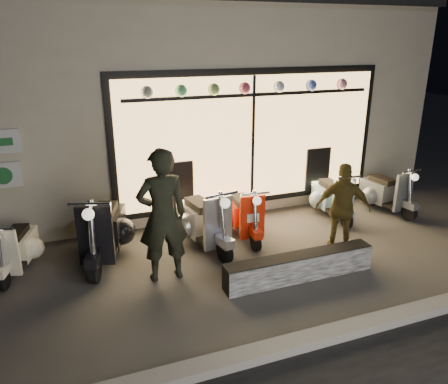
# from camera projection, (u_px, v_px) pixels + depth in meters

# --- Properties ---
(ground) EXTENTS (40.00, 40.00, 0.00)m
(ground) POSITION_uv_depth(u_px,v_px,m) (254.00, 264.00, 6.96)
(ground) COLOR #383533
(ground) RESTS_ON ground
(kerb) EXTENTS (40.00, 0.25, 0.12)m
(kerb) POSITION_uv_depth(u_px,v_px,m) (324.00, 336.00, 5.18)
(kerb) COLOR slate
(kerb) RESTS_ON ground
(shop_building) EXTENTS (10.20, 6.23, 4.20)m
(shop_building) POSITION_uv_depth(u_px,v_px,m) (172.00, 94.00, 10.65)
(shop_building) COLOR beige
(shop_building) RESTS_ON ground
(graffiti_barrier) EXTENTS (2.35, 0.28, 0.40)m
(graffiti_barrier) POSITION_uv_depth(u_px,v_px,m) (299.00, 267.00, 6.46)
(graffiti_barrier) COLOR black
(graffiti_barrier) RESTS_ON ground
(scooter_silver) EXTENTS (0.66, 1.54, 1.10)m
(scooter_silver) POSITION_uv_depth(u_px,v_px,m) (201.00, 220.00, 7.51)
(scooter_silver) COLOR black
(scooter_silver) RESTS_ON ground
(scooter_red) EXTENTS (0.49, 1.36, 0.97)m
(scooter_red) POSITION_uv_depth(u_px,v_px,m) (242.00, 214.00, 7.90)
(scooter_red) COLOR black
(scooter_red) RESTS_ON ground
(scooter_black) EXTENTS (0.86, 1.63, 1.17)m
(scooter_black) POSITION_uv_depth(u_px,v_px,m) (105.00, 229.00, 7.08)
(scooter_black) COLOR black
(scooter_black) RESTS_ON ground
(scooter_cream) EXTENTS (0.62, 1.25, 0.89)m
(scooter_cream) POSITION_uv_depth(u_px,v_px,m) (18.00, 247.00, 6.73)
(scooter_cream) COLOR black
(scooter_cream) RESTS_ON ground
(scooter_blue) EXTENTS (0.52, 1.34, 0.96)m
(scooter_blue) POSITION_uv_depth(u_px,v_px,m) (330.00, 196.00, 8.78)
(scooter_blue) COLOR black
(scooter_blue) RESTS_ON ground
(scooter_grey) EXTENTS (0.54, 1.35, 0.96)m
(scooter_grey) POSITION_uv_depth(u_px,v_px,m) (383.00, 191.00, 9.06)
(scooter_grey) COLOR black
(scooter_grey) RESTS_ON ground
(man) EXTENTS (0.73, 0.48, 2.00)m
(man) POSITION_uv_depth(u_px,v_px,m) (162.00, 216.00, 6.23)
(man) COLOR black
(man) RESTS_ON ground
(woman) EXTENTS (0.96, 0.76, 1.52)m
(woman) POSITION_uv_depth(u_px,v_px,m) (343.00, 208.00, 7.17)
(woman) COLOR brown
(woman) RESTS_ON ground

